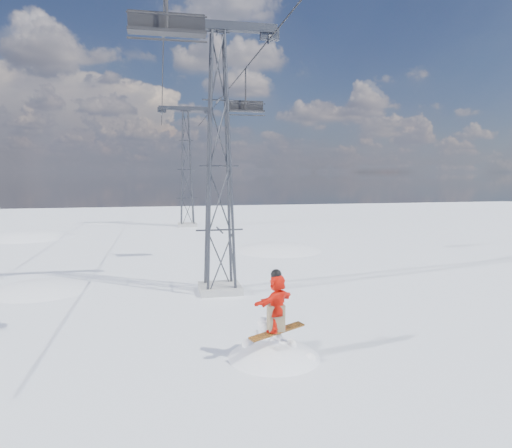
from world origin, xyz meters
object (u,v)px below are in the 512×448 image
(lift_tower_near, at_px, (219,167))
(snowboarder_jump, at_px, (274,412))
(lift_tower_far, at_px, (187,170))
(lift_chair_near, at_px, (167,25))

(lift_tower_near, distance_m, snowboarder_jump, 10.28)
(lift_tower_far, bearing_deg, lift_tower_near, -90.00)
(snowboarder_jump, distance_m, lift_chair_near, 10.93)
(lift_tower_near, height_order, lift_chair_near, lift_tower_near)
(lift_tower_near, bearing_deg, lift_tower_far, 90.00)
(snowboarder_jump, bearing_deg, lift_chair_near, 179.24)
(lift_tower_near, relative_size, snowboarder_jump, 1.74)
(lift_tower_near, distance_m, lift_chair_near, 8.43)
(lift_tower_far, bearing_deg, snowboarder_jump, -88.93)
(lift_tower_far, bearing_deg, lift_chair_near, -93.89)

